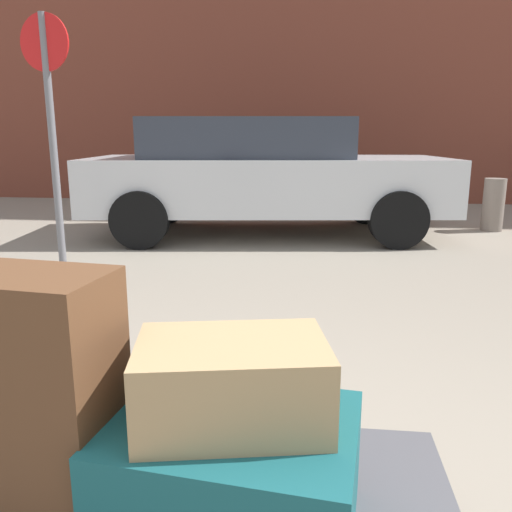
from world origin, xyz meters
The scene contains 6 objects.
suitcase_teal_center centered at (0.10, -0.07, 0.48)m, with size 0.53×0.41×0.28m, color #144C51.
suitcase_brown_rear_left centered at (-0.34, -0.08, 0.64)m, with size 0.33×0.23×0.60m, color #51331E.
duffel_bag_tan_topmost_pile centered at (0.10, -0.07, 0.71)m, with size 0.40×0.27×0.18m, color #9E7F56.
parked_car centered at (-0.41, 5.41, 0.76)m, with size 4.48×2.31×1.42m.
bollard_kerb_near centered at (2.55, 6.01, 0.34)m, with size 0.27×0.27×0.68m, color #72665B.
no_parking_sign centered at (-2.17, 3.61, 1.41)m, with size 0.50×0.11×2.28m.
Camera 1 is at (0.27, -1.08, 1.22)m, focal length 36.69 mm.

